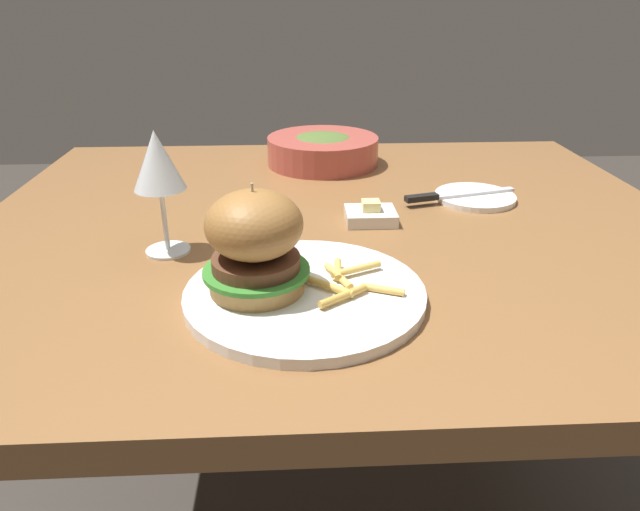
{
  "coord_description": "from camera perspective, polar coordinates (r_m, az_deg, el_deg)",
  "views": [
    {
      "loc": [
        -0.07,
        -0.88,
        1.08
      ],
      "look_at": [
        -0.03,
        -0.23,
        0.78
      ],
      "focal_mm": 32.0,
      "sensor_mm": 36.0,
      "label": 1
    }
  ],
  "objects": [
    {
      "name": "dining_table",
      "position": [
        0.98,
        1.34,
        -0.99
      ],
      "size": [
        1.17,
        1.0,
        0.74
      ],
      "color": "brown",
      "rests_on": "ground"
    },
    {
      "name": "burger_sandwich",
      "position": [
        0.67,
        -6.52,
        1.34
      ],
      "size": [
        0.13,
        0.13,
        0.13
      ],
      "color": "#B78447",
      "rests_on": "main_plate"
    },
    {
      "name": "wine_glass",
      "position": [
        0.81,
        -15.93,
        8.77
      ],
      "size": [
        0.07,
        0.07,
        0.18
      ],
      "color": "silver",
      "rests_on": "dining_table"
    },
    {
      "name": "bread_plate",
      "position": [
        1.07,
        15.23,
        5.67
      ],
      "size": [
        0.14,
        0.14,
        0.01
      ],
      "primitive_type": "cylinder",
      "color": "white",
      "rests_on": "dining_table"
    },
    {
      "name": "main_plate",
      "position": [
        0.7,
        -1.52,
        -3.84
      ],
      "size": [
        0.29,
        0.29,
        0.01
      ],
      "primitive_type": "cylinder",
      "color": "white",
      "rests_on": "dining_table"
    },
    {
      "name": "soup_bowl",
      "position": [
        1.24,
        0.26,
        10.56
      ],
      "size": [
        0.24,
        0.24,
        0.07
      ],
      "color": "#B24C42",
      "rests_on": "dining_table"
    },
    {
      "name": "table_knife",
      "position": [
        1.04,
        12.92,
        5.9
      ],
      "size": [
        0.21,
        0.07,
        0.01
      ],
      "color": "silver",
      "rests_on": "bread_plate"
    },
    {
      "name": "butter_dish",
      "position": [
        0.93,
        5.08,
        4.06
      ],
      "size": [
        0.08,
        0.07,
        0.04
      ],
      "color": "white",
      "rests_on": "dining_table"
    },
    {
      "name": "fries_pile",
      "position": [
        0.7,
        2.65,
        -2.55
      ],
      "size": [
        0.12,
        0.12,
        0.01
      ],
      "color": "#EABC5B",
      "rests_on": "main_plate"
    }
  ]
}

